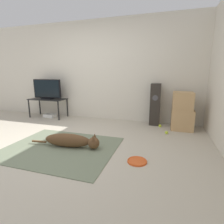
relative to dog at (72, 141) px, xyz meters
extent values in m
plane|color=#BCB29E|center=(-0.25, -0.08, -0.12)|extent=(12.00, 12.00, 0.00)
cube|color=silver|center=(-0.25, 2.02, 1.15)|extent=(8.00, 0.06, 2.55)
cube|color=slate|center=(-0.17, -0.07, -0.12)|extent=(1.80, 1.46, 0.01)
ellipsoid|color=brown|center=(-0.07, -0.01, 0.00)|extent=(0.82, 0.28, 0.23)
sphere|color=brown|center=(0.38, 0.04, -0.01)|extent=(0.19, 0.19, 0.19)
cone|color=brown|center=(0.37, 0.10, 0.09)|extent=(0.06, 0.06, 0.09)
cone|color=brown|center=(0.39, -0.01, 0.09)|extent=(0.06, 0.06, 0.09)
cylinder|color=brown|center=(-0.60, -0.07, -0.06)|extent=(0.26, 0.07, 0.04)
cylinder|color=#DB511E|center=(1.12, -0.16, -0.11)|extent=(0.28, 0.28, 0.02)
torus|color=#DB511E|center=(1.12, -0.16, -0.11)|extent=(0.27, 0.27, 0.02)
cube|color=tan|center=(1.82, 1.61, 0.10)|extent=(0.46, 0.43, 0.45)
cube|color=tan|center=(1.80, 1.60, 0.52)|extent=(0.41, 0.39, 0.38)
cube|color=#2D2823|center=(1.21, 1.79, 0.37)|extent=(0.23, 0.23, 0.99)
cylinder|color=#4C4C51|center=(1.21, 1.68, 0.54)|extent=(0.13, 0.00, 0.13)
cube|color=black|center=(-1.71, 1.69, 0.39)|extent=(1.01, 0.49, 0.02)
cylinder|color=black|center=(-2.19, 1.47, 0.13)|extent=(0.04, 0.04, 0.50)
cylinder|color=black|center=(-1.24, 1.47, 0.13)|extent=(0.04, 0.04, 0.50)
cylinder|color=black|center=(-2.19, 1.91, 0.13)|extent=(0.04, 0.04, 0.50)
cylinder|color=black|center=(-1.24, 1.91, 0.13)|extent=(0.04, 0.04, 0.50)
cube|color=black|center=(-1.71, 1.69, 0.41)|extent=(0.30, 0.20, 0.02)
cube|color=black|center=(-1.71, 1.70, 0.68)|extent=(0.85, 0.04, 0.51)
cube|color=black|center=(-1.71, 1.68, 0.68)|extent=(0.79, 0.01, 0.46)
sphere|color=#C6E033|center=(1.36, 1.62, -0.09)|extent=(0.07, 0.07, 0.07)
sphere|color=#C6E033|center=(1.51, 1.17, -0.09)|extent=(0.07, 0.07, 0.07)
cube|color=white|center=(-1.68, 1.69, -0.08)|extent=(0.31, 0.23, 0.09)
camera|label=1|loc=(1.45, -2.40, 1.09)|focal=28.00mm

